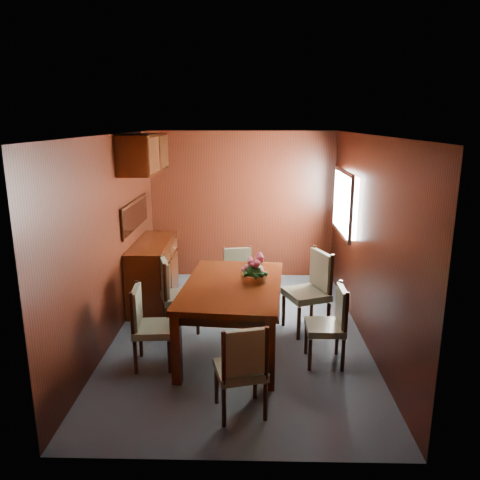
{
  "coord_description": "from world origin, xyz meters",
  "views": [
    {
      "loc": [
        0.14,
        -5.33,
        2.56
      ],
      "look_at": [
        0.0,
        0.55,
        1.05
      ],
      "focal_mm": 35.0,
      "sensor_mm": 36.0,
      "label": 1
    }
  ],
  "objects_px": {
    "dining_table": "(233,293)",
    "flower_centerpiece": "(254,269)",
    "chair_left_near": "(147,322)",
    "chair_right_near": "(332,321)",
    "chair_head": "(242,366)",
    "sideboard": "(153,272)"
  },
  "relations": [
    {
      "from": "dining_table",
      "to": "chair_left_near",
      "type": "bearing_deg",
      "value": -152.19
    },
    {
      "from": "chair_left_near",
      "to": "flower_centerpiece",
      "type": "xyz_separation_m",
      "value": [
        1.13,
        0.46,
        0.45
      ]
    },
    {
      "from": "dining_table",
      "to": "flower_centerpiece",
      "type": "relative_size",
      "value": 5.86
    },
    {
      "from": "dining_table",
      "to": "chair_right_near",
      "type": "bearing_deg",
      "value": -9.61
    },
    {
      "from": "chair_right_near",
      "to": "chair_left_near",
      "type": "bearing_deg",
      "value": 93.03
    },
    {
      "from": "chair_left_near",
      "to": "chair_right_near",
      "type": "height_order",
      "value": "chair_left_near"
    },
    {
      "from": "chair_head",
      "to": "flower_centerpiece",
      "type": "bearing_deg",
      "value": 70.85
    },
    {
      "from": "dining_table",
      "to": "chair_left_near",
      "type": "xyz_separation_m",
      "value": [
        -0.9,
        -0.37,
        -0.19
      ]
    },
    {
      "from": "chair_head",
      "to": "dining_table",
      "type": "bearing_deg",
      "value": 81.26
    },
    {
      "from": "chair_left_near",
      "to": "chair_head",
      "type": "height_order",
      "value": "chair_head"
    },
    {
      "from": "sideboard",
      "to": "flower_centerpiece",
      "type": "height_order",
      "value": "flower_centerpiece"
    },
    {
      "from": "dining_table",
      "to": "chair_left_near",
      "type": "relative_size",
      "value": 2.0
    },
    {
      "from": "chair_left_near",
      "to": "chair_right_near",
      "type": "xyz_separation_m",
      "value": [
        1.96,
        0.1,
        -0.01
      ]
    },
    {
      "from": "dining_table",
      "to": "flower_centerpiece",
      "type": "height_order",
      "value": "flower_centerpiece"
    },
    {
      "from": "dining_table",
      "to": "chair_left_near",
      "type": "distance_m",
      "value": 0.99
    },
    {
      "from": "chair_right_near",
      "to": "chair_head",
      "type": "bearing_deg",
      "value": 136.58
    },
    {
      "from": "chair_right_near",
      "to": "flower_centerpiece",
      "type": "height_order",
      "value": "flower_centerpiece"
    },
    {
      "from": "chair_right_near",
      "to": "chair_head",
      "type": "distance_m",
      "value": 1.36
    },
    {
      "from": "sideboard",
      "to": "dining_table",
      "type": "distance_m",
      "value": 1.87
    },
    {
      "from": "chair_left_near",
      "to": "flower_centerpiece",
      "type": "distance_m",
      "value": 1.3
    },
    {
      "from": "chair_right_near",
      "to": "flower_centerpiece",
      "type": "bearing_deg",
      "value": 66.73
    },
    {
      "from": "chair_right_near",
      "to": "dining_table",
      "type": "bearing_deg",
      "value": 75.52
    }
  ]
}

